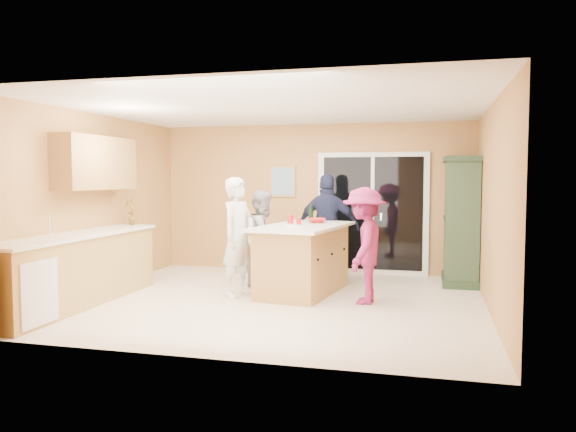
% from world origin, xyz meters
% --- Properties ---
extents(floor, '(5.50, 5.50, 0.00)m').
position_xyz_m(floor, '(0.00, 0.00, 0.00)').
color(floor, beige).
rests_on(floor, ground).
extents(ceiling, '(5.50, 5.00, 0.10)m').
position_xyz_m(ceiling, '(0.00, 0.00, 2.60)').
color(ceiling, white).
rests_on(ceiling, wall_back).
extents(wall_back, '(5.50, 0.10, 2.60)m').
position_xyz_m(wall_back, '(0.00, 2.50, 1.30)').
color(wall_back, tan).
rests_on(wall_back, ground).
extents(wall_front, '(5.50, 0.10, 2.60)m').
position_xyz_m(wall_front, '(0.00, -2.50, 1.30)').
color(wall_front, tan).
rests_on(wall_front, ground).
extents(wall_left, '(0.10, 5.00, 2.60)m').
position_xyz_m(wall_left, '(-2.75, 0.00, 1.30)').
color(wall_left, tan).
rests_on(wall_left, ground).
extents(wall_right, '(0.10, 5.00, 2.60)m').
position_xyz_m(wall_right, '(2.75, 0.00, 1.30)').
color(wall_right, tan).
rests_on(wall_right, ground).
extents(left_cabinet_run, '(0.65, 3.05, 1.24)m').
position_xyz_m(left_cabinet_run, '(-2.45, -1.05, 0.46)').
color(left_cabinet_run, '#AF8844').
rests_on(left_cabinet_run, floor).
extents(upper_cabinets, '(0.35, 1.60, 0.75)m').
position_xyz_m(upper_cabinets, '(-2.58, -0.20, 1.88)').
color(upper_cabinets, '#AF8844').
rests_on(upper_cabinets, wall_left).
extents(sliding_door, '(1.90, 0.07, 2.10)m').
position_xyz_m(sliding_door, '(1.05, 2.46, 1.05)').
color(sliding_door, silver).
rests_on(sliding_door, floor).
extents(framed_picture, '(0.46, 0.04, 0.56)m').
position_xyz_m(framed_picture, '(-0.55, 2.48, 1.60)').
color(framed_picture, '#A88654').
rests_on(framed_picture, wall_back).
extents(kitchen_island, '(1.28, 2.00, 0.99)m').
position_xyz_m(kitchen_island, '(0.24, 0.61, 0.46)').
color(kitchen_island, '#AF8844').
rests_on(kitchen_island, floor).
extents(green_hutch, '(0.57, 1.08, 1.99)m').
position_xyz_m(green_hutch, '(2.49, 1.90, 0.97)').
color(green_hutch, '#213623').
rests_on(green_hutch, floor).
extents(woman_white, '(0.57, 0.71, 1.67)m').
position_xyz_m(woman_white, '(-0.59, 0.18, 0.84)').
color(woman_white, silver).
rests_on(woman_white, floor).
extents(woman_grey, '(0.56, 0.72, 1.47)m').
position_xyz_m(woman_grey, '(-0.49, 1.05, 0.74)').
color(woman_grey, '#A2A1A4').
rests_on(woman_grey, floor).
extents(woman_navy, '(1.04, 0.50, 1.73)m').
position_xyz_m(woman_navy, '(0.42, 1.65, 0.86)').
color(woman_navy, '#1C213E').
rests_on(woman_navy, floor).
extents(woman_magenta, '(0.62, 1.02, 1.54)m').
position_xyz_m(woman_magenta, '(1.17, 0.17, 0.77)').
color(woman_magenta, '#8B1E4E').
rests_on(woman_magenta, floor).
extents(serving_bowl, '(0.34, 0.34, 0.07)m').
position_xyz_m(serving_bowl, '(0.36, 1.06, 1.02)').
color(serving_bowl, '#B51418').
rests_on(serving_bowl, kitchen_island).
extents(tulip_vase, '(0.23, 0.16, 0.42)m').
position_xyz_m(tulip_vase, '(-2.45, 0.52, 1.15)').
color(tulip_vase, red).
rests_on(tulip_vase, left_cabinet_run).
extents(tumbler_near, '(0.08, 0.08, 0.10)m').
position_xyz_m(tumbler_near, '(0.17, 0.63, 1.04)').
color(tumbler_near, '#B51418').
rests_on(tumbler_near, kitchen_island).
extents(tumbler_far, '(0.11, 0.11, 0.12)m').
position_xyz_m(tumbler_far, '(0.00, 0.82, 1.05)').
color(tumbler_far, '#B51418').
rests_on(tumbler_far, kitchen_island).
extents(wine_bottle, '(0.07, 0.07, 0.30)m').
position_xyz_m(wine_bottle, '(0.22, 1.26, 1.10)').
color(wine_bottle, black).
rests_on(wine_bottle, kitchen_island).
extents(white_plate, '(0.28, 0.28, 0.01)m').
position_xyz_m(white_plate, '(0.15, 0.41, 0.99)').
color(white_plate, white).
rests_on(white_plate, kitchen_island).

